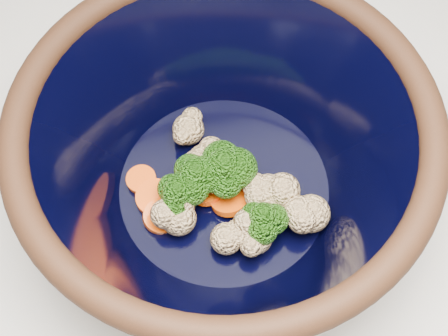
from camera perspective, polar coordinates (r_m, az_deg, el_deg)
name	(u,v)px	position (r m, az deg, el deg)	size (l,w,h in m)	color
counter	(221,314)	(0.99, -0.28, -13.22)	(1.20, 1.20, 0.90)	silver
mixing_bowl	(224,160)	(0.49, 0.00, 0.76)	(0.39, 0.39, 0.14)	black
vegetable_pile	(224,191)	(0.50, -0.05, -2.09)	(0.16, 0.14, 0.06)	#608442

